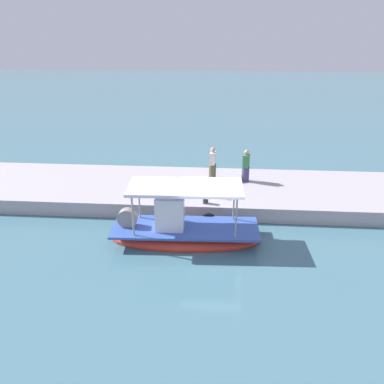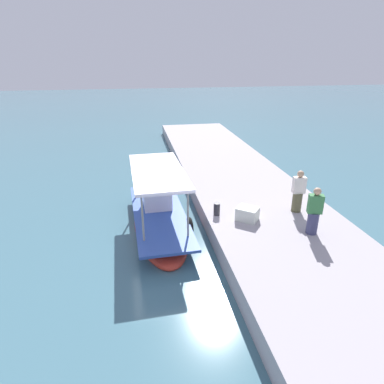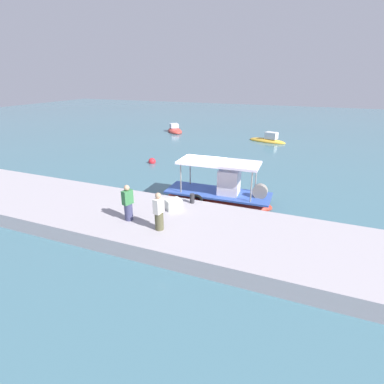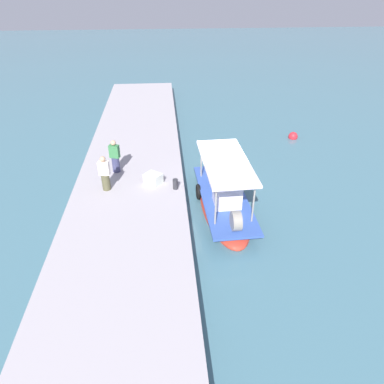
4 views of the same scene
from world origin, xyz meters
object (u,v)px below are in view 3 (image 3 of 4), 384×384
(main_fishing_boat, at_px, (220,195))
(fisherman_by_crate, at_px, (128,204))
(moored_boat_near, at_px, (268,140))
(marker_buoy, at_px, (152,162))
(moored_boat_mid, at_px, (175,130))
(fisherman_near_bollard, at_px, (159,213))
(mooring_bollard, at_px, (192,198))
(cargo_crate, at_px, (173,204))

(main_fishing_boat, relative_size, fisherman_by_crate, 3.71)
(main_fishing_boat, height_order, moored_boat_near, main_fishing_boat)
(fisherman_by_crate, bearing_deg, marker_buoy, 114.45)
(moored_boat_near, height_order, moored_boat_mid, moored_boat_near)
(fisherman_near_bollard, xyz_separation_m, moored_boat_near, (0.92, 23.16, -1.28))
(main_fishing_boat, relative_size, mooring_bollard, 12.74)
(cargo_crate, bearing_deg, fisherman_by_crate, -125.59)
(main_fishing_boat, relative_size, fisherman_near_bollard, 3.72)
(moored_boat_mid, bearing_deg, moored_boat_near, -7.40)
(cargo_crate, height_order, moored_boat_mid, cargo_crate)
(marker_buoy, distance_m, moored_boat_near, 14.25)
(fisherman_by_crate, bearing_deg, moored_boat_mid, 110.76)
(cargo_crate, bearing_deg, main_fishing_boat, 65.92)
(marker_buoy, height_order, moored_boat_near, moored_boat_near)
(main_fishing_boat, xyz_separation_m, mooring_bollard, (-0.81, -2.13, 0.51))
(mooring_bollard, bearing_deg, fisherman_near_bollard, -93.99)
(main_fishing_boat, distance_m, marker_buoy, 9.57)
(cargo_crate, distance_m, moored_boat_mid, 24.94)
(fisherman_near_bollard, relative_size, cargo_crate, 2.22)
(fisherman_near_bollard, height_order, fisherman_by_crate, fisherman_by_crate)
(fisherman_near_bollard, relative_size, moored_boat_mid, 0.44)
(marker_buoy, bearing_deg, fisherman_by_crate, -65.55)
(fisherman_near_bollard, bearing_deg, cargo_crate, 99.99)
(fisherman_near_bollard, xyz_separation_m, mooring_bollard, (0.22, 3.14, -0.51))
(fisherman_near_bollard, xyz_separation_m, cargo_crate, (-0.37, 2.12, -0.51))
(fisherman_near_bollard, xyz_separation_m, marker_buoy, (-6.59, 11.05, -1.34))
(cargo_crate, bearing_deg, fisherman_near_bollard, -80.01)
(mooring_bollard, distance_m, moored_boat_mid, 24.30)
(main_fishing_boat, xyz_separation_m, fisherman_by_crate, (-2.72, -4.99, 1.02))
(main_fishing_boat, distance_m, cargo_crate, 3.48)
(fisherman_by_crate, relative_size, moored_boat_near, 0.38)
(mooring_bollard, xyz_separation_m, moored_boat_near, (0.70, 20.02, -0.77))
(mooring_bollard, bearing_deg, fisherman_by_crate, -123.81)
(mooring_bollard, bearing_deg, main_fishing_boat, 69.14)
(fisherman_by_crate, relative_size, mooring_bollard, 3.43)
(fisherman_near_bollard, distance_m, cargo_crate, 2.22)
(fisherman_by_crate, height_order, moored_boat_mid, fisherman_by_crate)
(marker_buoy, bearing_deg, cargo_crate, -55.14)
(moored_boat_near, bearing_deg, fisherman_near_bollard, -92.27)
(cargo_crate, relative_size, marker_buoy, 1.26)
(fisherman_near_bollard, distance_m, marker_buoy, 12.93)
(fisherman_by_crate, distance_m, marker_buoy, 11.90)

